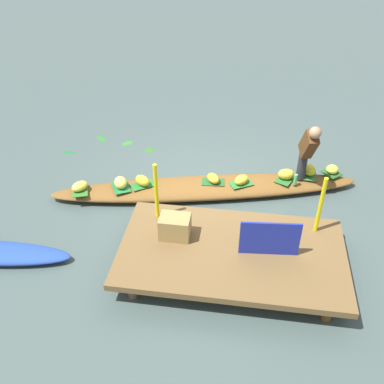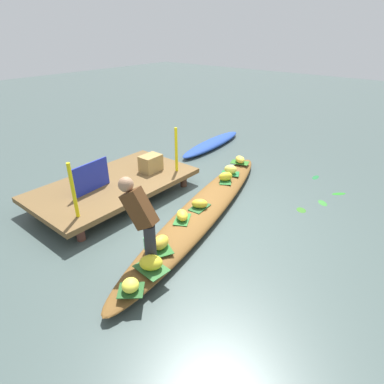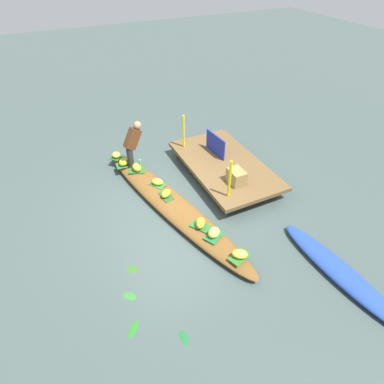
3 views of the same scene
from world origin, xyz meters
name	(u,v)px [view 1 (image 1 of 3)]	position (x,y,z in m)	size (l,w,h in m)	color
canal_water	(206,193)	(0.00, 0.00, 0.00)	(40.00, 40.00, 0.00)	#3F4F4C
dock_platform	(232,253)	(-0.58, 1.79, 0.30)	(3.20, 1.80, 0.36)	brown
vendor_boat	(206,188)	(0.00, 0.00, 0.12)	(5.49, 0.73, 0.23)	brown
leaf_mat_0	(331,173)	(-2.24, -0.62, 0.24)	(0.31, 0.27, 0.01)	#235323
banana_bunch_0	(332,169)	(-2.24, -0.62, 0.32)	(0.22, 0.21, 0.16)	yellow
leaf_mat_1	(143,185)	(1.09, 0.25, 0.24)	(0.41, 0.23, 0.01)	#25672B
banana_bunch_1	(142,181)	(1.09, 0.25, 0.33)	(0.29, 0.18, 0.19)	gold
leaf_mat_2	(307,174)	(-1.80, -0.53, 0.24)	(0.44, 0.31, 0.01)	#2F662F
banana_bunch_2	(308,169)	(-1.80, -0.53, 0.34)	(0.31, 0.24, 0.19)	gold
leaf_mat_3	(213,182)	(-0.12, -0.03, 0.24)	(0.40, 0.24, 0.01)	#225426
banana_bunch_3	(213,178)	(-0.12, -0.03, 0.32)	(0.28, 0.18, 0.16)	gold
leaf_mat_4	(80,190)	(2.13, 0.54, 0.24)	(0.41, 0.26, 0.01)	#2D6C22
banana_bunch_4	(80,186)	(2.13, 0.54, 0.32)	(0.29, 0.20, 0.16)	yellow
leaf_mat_5	(241,184)	(-0.62, -0.05, 0.24)	(0.39, 0.24, 0.01)	#2A6D2D
banana_bunch_5	(241,180)	(-0.62, -0.05, 0.32)	(0.28, 0.18, 0.16)	yellow
leaf_mat_6	(121,187)	(1.45, 0.36, 0.24)	(0.38, 0.27, 0.01)	#1F6A32
banana_bunch_6	(121,183)	(1.45, 0.36, 0.34)	(0.27, 0.21, 0.20)	#EEDE57
leaf_mat_7	(285,179)	(-1.40, -0.32, 0.24)	(0.41, 0.26, 0.01)	#266327
banana_bunch_7	(286,174)	(-1.40, -0.32, 0.33)	(0.29, 0.20, 0.19)	gold
vendor_person	(308,149)	(-1.69, -0.26, 0.91)	(0.29, 0.54, 1.19)	#28282D
water_bottle	(295,179)	(-1.56, -0.17, 0.33)	(0.06, 0.06, 0.20)	#4DB361
market_banner	(270,239)	(-1.08, 1.79, 0.64)	(0.82, 0.03, 0.55)	navy
railing_post_west	(321,205)	(-1.78, 1.19, 0.83)	(0.06, 0.06, 0.94)	yellow
railing_post_east	(156,191)	(0.62, 1.19, 0.83)	(0.06, 0.06, 0.94)	yellow
produce_crate	(175,227)	(0.27, 1.61, 0.53)	(0.44, 0.32, 0.35)	olive
drifting_plant_0	(127,143)	(1.88, -1.55, 0.00)	(0.25, 0.15, 0.01)	#2F772B
drifting_plant_1	(149,150)	(1.35, -1.33, 0.00)	(0.21, 0.17, 0.01)	#2F681F
drifting_plant_2	(102,138)	(2.48, -1.67, 0.00)	(0.30, 0.11, 0.01)	#22761E
drifting_plant_3	(69,153)	(2.97, -1.00, 0.00)	(0.27, 0.12, 0.01)	#1B6430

